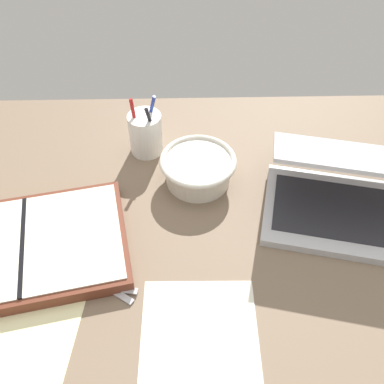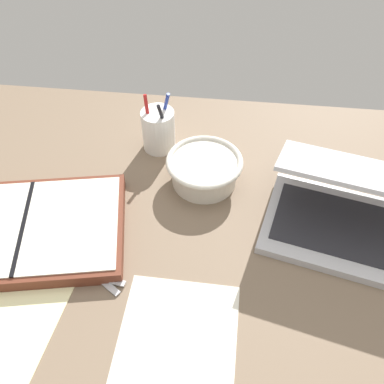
% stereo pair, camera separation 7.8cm
% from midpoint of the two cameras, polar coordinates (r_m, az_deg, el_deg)
% --- Properties ---
extents(desk_top, '(1.40, 1.00, 0.02)m').
position_cam_midpoint_polar(desk_top, '(0.85, 2.41, -7.95)').
color(desk_top, '#75604C').
rests_on(desk_top, ground).
extents(laptop, '(0.36, 0.33, 0.17)m').
position_cam_midpoint_polar(laptop, '(0.91, 22.61, -2.35)').
color(laptop, '#B7B7BC').
rests_on(laptop, desk_top).
extents(bowl, '(0.17, 0.17, 0.07)m').
position_cam_midpoint_polar(bowl, '(0.93, 4.06, 2.94)').
color(bowl, silver).
rests_on(bowl, desk_top).
extents(pen_cup, '(0.08, 0.08, 0.15)m').
position_cam_midpoint_polar(pen_cup, '(1.01, -2.26, 8.21)').
color(pen_cup, white).
rests_on(pen_cup, desk_top).
extents(planner, '(0.43, 0.33, 0.03)m').
position_cam_midpoint_polar(planner, '(0.89, -19.02, -4.98)').
color(planner, brown).
rests_on(planner, desk_top).
extents(scissors, '(0.13, 0.09, 0.01)m').
position_cam_midpoint_polar(scissors, '(0.83, -12.24, -9.98)').
color(scissors, '#B7B7BC').
rests_on(scissors, desk_top).
extents(paper_sheet_front, '(0.20, 0.28, 0.00)m').
position_cam_midpoint_polar(paper_sheet_front, '(0.73, 0.95, -21.40)').
color(paper_sheet_front, silver).
rests_on(paper_sheet_front, desk_top).
extents(paper_sheet_beside_planner, '(0.21, 0.28, 0.00)m').
position_cam_midpoint_polar(paper_sheet_beside_planner, '(0.82, -20.78, -15.03)').
color(paper_sheet_beside_planner, '#F4EFB2').
rests_on(paper_sheet_beside_planner, desk_top).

